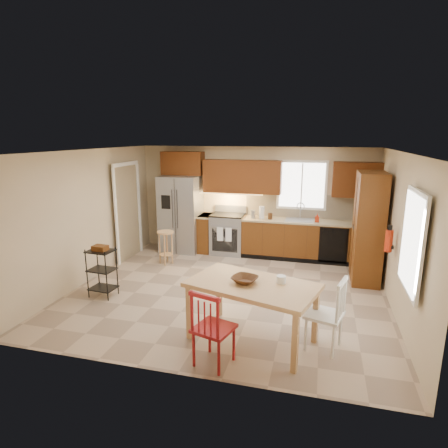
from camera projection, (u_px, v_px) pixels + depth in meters
name	position (u px, v px, depth m)	size (l,w,h in m)	color
floor	(228.00, 291.00, 6.78)	(5.50, 5.50, 0.00)	tan
ceiling	(228.00, 151.00, 6.20)	(5.50, 5.00, 0.02)	silver
wall_back	(254.00, 200.00, 8.84)	(5.50, 0.02, 2.50)	#CCB793
wall_front	(174.00, 275.00, 4.14)	(5.50, 0.02, 2.50)	#CCB793
wall_left	(89.00, 216.00, 7.16)	(0.02, 5.00, 2.50)	#CCB793
wall_right	(400.00, 235.00, 5.82)	(0.02, 5.00, 2.50)	#CCB793
refrigerator	(181.00, 214.00, 8.99)	(0.92, 0.75, 1.82)	gray
range_stove	(228.00, 234.00, 8.87)	(0.76, 0.63, 0.92)	gray
base_cabinet_narrow	(206.00, 233.00, 9.02)	(0.30, 0.60, 0.90)	#5A3010
base_cabinet_run	(307.00, 240.00, 8.43)	(2.92, 0.60, 0.90)	#5A3010
dishwasher	(333.00, 245.00, 8.02)	(0.60, 0.02, 0.78)	black
backsplash	(309.00, 206.00, 8.53)	(2.92, 0.03, 0.55)	beige
upper_over_fridge	(183.00, 163.00, 8.90)	(1.00, 0.35, 0.55)	#57270E
upper_left_block	(242.00, 176.00, 8.61)	(1.80, 0.35, 0.75)	#57270E
upper_right_block	(357.00, 180.00, 7.99)	(1.00, 0.35, 0.75)	#57270E
window_back	(302.00, 185.00, 8.46)	(1.12, 0.04, 1.12)	white
sink	(299.00, 222.00, 8.38)	(0.62, 0.46, 0.16)	gray
undercab_glow	(229.00, 193.00, 8.75)	(1.60, 0.30, 0.01)	#FFBF66
soap_bottle	(317.00, 218.00, 8.16)	(0.09, 0.09, 0.19)	#AA230B
paper_towel	(262.00, 212.00, 8.50)	(0.12, 0.12, 0.28)	white
canister_steel	(253.00, 214.00, 8.56)	(0.11, 0.11, 0.18)	gray
canister_wood	(270.00, 216.00, 8.44)	(0.10, 0.10, 0.14)	#462912
pantry	(368.00, 228.00, 7.07)	(0.50, 0.95, 2.10)	#5A3010
fire_extinguisher	(389.00, 241.00, 6.02)	(0.12, 0.12, 0.36)	#AA230B
window_right	(413.00, 242.00, 4.70)	(0.04, 1.02, 1.32)	white
doorway	(127.00, 213.00, 8.41)	(0.04, 0.95, 2.10)	#8C7A59
dining_table	(252.00, 313.00, 5.08)	(1.68, 0.95, 0.82)	tan
chair_red	(214.00, 327.00, 4.54)	(0.46, 0.46, 0.99)	maroon
chair_white	(324.00, 313.00, 4.88)	(0.46, 0.46, 0.99)	white
table_bowl	(245.00, 283.00, 5.01)	(0.34, 0.34, 0.08)	#462912
table_jar	(281.00, 281.00, 4.99)	(0.13, 0.13, 0.15)	white
bar_stool	(166.00, 247.00, 8.16)	(0.35, 0.35, 0.73)	tan
utility_cart	(102.00, 272.00, 6.49)	(0.44, 0.34, 0.87)	black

